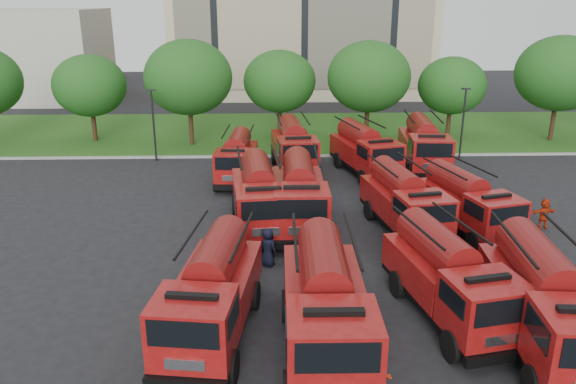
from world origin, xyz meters
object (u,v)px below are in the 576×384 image
Objects in this scene: fire_truck_4 at (260,196)px; fire_truck_11 at (424,145)px; fire_truck_0 at (212,292)px; fire_truck_9 at (294,147)px; fire_truck_7 at (467,203)px; fire_truck_1 at (326,305)px; firefighter_0 at (549,364)px; fire_truck_2 at (449,277)px; firefighter_5 at (542,228)px; fire_truck_3 at (547,303)px; fire_truck_5 at (299,195)px; fire_truck_10 at (365,150)px; firefighter_4 at (268,265)px; fire_truck_6 at (404,201)px; fire_truck_8 at (237,158)px.

fire_truck_4 is 14.73m from fire_truck_11.
fire_truck_9 is at bearing 87.27° from fire_truck_0.
fire_truck_11 is at bearing 71.76° from fire_truck_7.
fire_truck_1 is 4.13× the size of firefighter_0.
fire_truck_4 reaches higher than fire_truck_0.
fire_truck_11 is (8.76, 0.06, 0.03)m from fire_truck_9.
fire_truck_2 reaches higher than firefighter_0.
fire_truck_1 is 12.70m from fire_truck_7.
fire_truck_1 reaches higher than fire_truck_2.
fire_truck_3 is at bearing 54.69° from firefighter_5.
fire_truck_0 is 11.14m from firefighter_0.
fire_truck_0 is at bearing -109.03° from fire_truck_5.
firefighter_4 is (-6.30, -13.41, -1.60)m from fire_truck_10.
fire_truck_3 is 1.08× the size of fire_truck_6.
fire_truck_8 is (-8.46, 16.65, -0.12)m from fire_truck_2.
fire_truck_4 is 4.12× the size of firefighter_0.
fire_truck_6 is at bearing -68.72° from fire_truck_9.
firefighter_4 is (-9.79, -3.58, -1.50)m from fire_truck_7.
fire_truck_6 is 3.10m from fire_truck_7.
fire_truck_0 reaches higher than firefighter_4.
fire_truck_7 is 14.66m from fire_truck_8.
fire_truck_3 is 1.02× the size of fire_truck_4.
fire_truck_3 reaches higher than fire_truck_5.
fire_truck_11 is at bearing -2.70° from fire_truck_10.
fire_truck_5 is (-0.31, 10.76, -0.02)m from fire_truck_1.
fire_truck_1 is 11.17m from fire_truck_6.
firefighter_0 is 11.54m from firefighter_4.
fire_truck_3 is 4.18× the size of firefighter_0.
fire_truck_8 is (-11.01, 18.73, -0.25)m from fire_truck_3.
fire_truck_11 is at bearing 65.34° from fire_truck_0.
firefighter_4 reaches higher than firefighter_5.
fire_truck_7 is 0.93× the size of fire_truck_9.
fire_truck_7 is at bearing 44.59° from fire_truck_0.
fire_truck_4 is 1.99m from fire_truck_5.
fire_truck_10 reaches higher than fire_truck_6.
fire_truck_3 is at bearing -54.15° from fire_truck_4.
fire_truck_11 is at bearing 57.62° from firefighter_0.
fire_truck_1 is at bearing -117.29° from fire_truck_10.
fire_truck_3 reaches higher than firefighter_4.
firefighter_0 is at bearing -3.24° from fire_truck_0.
fire_truck_1 is at bearing 149.36° from firefighter_4.
fire_truck_2 is 0.96× the size of fire_truck_4.
fire_truck_5 reaches higher than fire_truck_0.
fire_truck_1 is 19.05m from fire_truck_8.
fire_truck_1 reaches higher than firefighter_5.
fire_truck_3 is (10.90, -1.21, 0.10)m from fire_truck_0.
fire_truck_11 is (10.86, 9.96, 0.01)m from fire_truck_4.
fire_truck_10 reaches higher than fire_truck_2.
fire_truck_6 is 11.63m from fire_truck_9.
fire_truck_2 reaches higher than fire_truck_7.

